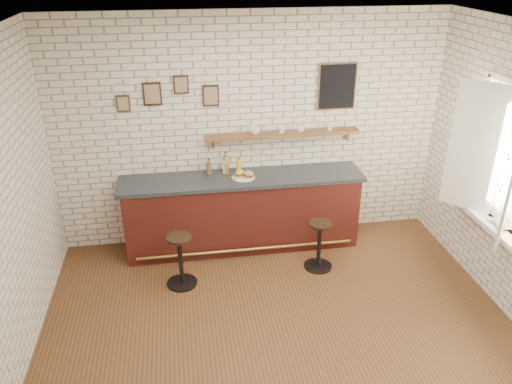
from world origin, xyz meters
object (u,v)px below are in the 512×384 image
(shelf_cup_c, at_px, (301,129))
(shelf_cup_d, at_px, (330,127))
(book_upper, at_px, (495,224))
(bar_stool_right, at_px, (319,243))
(bitters_bottle_brown, at_px, (209,168))
(shelf_cup_b, at_px, (282,129))
(bar_counter, at_px, (243,212))
(bar_stool_left, at_px, (180,259))
(bitters_bottle_amber, at_px, (226,165))
(sandwich_plate, at_px, (244,177))
(condiment_bottle_yellow, at_px, (239,166))
(shelf_cup_a, at_px, (255,130))
(bitters_bottle_white, at_px, (225,166))
(ciabatta_sandwich, at_px, (244,174))
(book_lower, at_px, (493,223))

(shelf_cup_c, relative_size, shelf_cup_d, 1.23)
(shelf_cup_d, distance_m, book_upper, 2.28)
(bar_stool_right, bearing_deg, book_upper, -27.15)
(bitters_bottle_brown, xyz_separation_m, shelf_cup_b, (0.95, 0.05, 0.45))
(bar_counter, bearing_deg, bar_stool_left, -138.18)
(shelf_cup_d, bearing_deg, book_upper, -60.09)
(bitters_bottle_amber, xyz_separation_m, shelf_cup_b, (0.73, 0.05, 0.42))
(bitters_bottle_brown, distance_m, shelf_cup_c, 1.28)
(sandwich_plate, bearing_deg, condiment_bottle_yellow, 101.16)
(shelf_cup_a, bearing_deg, bar_counter, -141.21)
(bitters_bottle_brown, relative_size, book_upper, 1.01)
(bitters_bottle_white, relative_size, condiment_bottle_yellow, 1.21)
(book_upper, bearing_deg, bar_stool_right, 171.06)
(bitters_bottle_white, relative_size, bitters_bottle_amber, 0.82)
(bitters_bottle_white, bearing_deg, shelf_cup_c, 2.81)
(bitters_bottle_brown, bearing_deg, bar_stool_left, -115.52)
(bar_counter, xyz_separation_m, bitters_bottle_white, (-0.20, 0.15, 0.60))
(shelf_cup_c, bearing_deg, shelf_cup_a, 115.68)
(shelf_cup_b, bearing_deg, bitters_bottle_amber, 111.14)
(bar_counter, bearing_deg, ciabatta_sandwich, -49.82)
(bar_stool_right, xyz_separation_m, book_upper, (1.68, -0.86, 0.62))
(book_lower, bearing_deg, shelf_cup_b, 128.93)
(shelf_cup_a, xyz_separation_m, book_upper, (2.35, -1.73, -0.60))
(bitters_bottle_brown, distance_m, shelf_cup_b, 1.05)
(bar_stool_right, height_order, shelf_cup_c, shelf_cup_c)
(shelf_cup_b, bearing_deg, book_lower, -112.89)
(bar_stool_right, bearing_deg, bar_stool_left, -177.10)
(bar_stool_left, xyz_separation_m, shelf_cup_a, (1.03, 0.95, 1.20))
(bitters_bottle_brown, bearing_deg, shelf_cup_b, 2.92)
(ciabatta_sandwich, distance_m, shelf_cup_a, 0.57)
(bar_stool_left, relative_size, book_lower, 3.18)
(sandwich_plate, relative_size, ciabatta_sandwich, 1.07)
(condiment_bottle_yellow, bearing_deg, ciabatta_sandwich, -75.57)
(shelf_cup_c, height_order, book_lower, shelf_cup_c)
(sandwich_plate, relative_size, shelf_cup_a, 2.09)
(bar_stool_right, distance_m, shelf_cup_a, 1.63)
(shelf_cup_a, distance_m, shelf_cup_c, 0.60)
(bitters_bottle_white, distance_m, bar_stool_right, 1.54)
(bar_stool_left, distance_m, book_lower, 3.51)
(bar_stool_right, height_order, shelf_cup_d, shelf_cup_d)
(bitters_bottle_brown, height_order, book_upper, bitters_bottle_brown)
(bitters_bottle_brown, bearing_deg, ciabatta_sandwich, -22.66)
(bar_counter, distance_m, book_upper, 3.00)
(condiment_bottle_yellow, distance_m, book_upper, 3.07)
(bar_stool_left, distance_m, shelf_cup_d, 2.53)
(bar_counter, height_order, bar_stool_right, bar_counter)
(ciabatta_sandwich, height_order, shelf_cup_d, shelf_cup_d)
(shelf_cup_b, xyz_separation_m, book_lower, (2.00, -1.69, -0.61))
(bar_counter, height_order, condiment_bottle_yellow, condiment_bottle_yellow)
(bitters_bottle_amber, bearing_deg, book_upper, -31.58)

